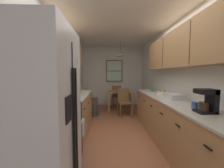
% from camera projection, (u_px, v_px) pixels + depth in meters
% --- Properties ---
extents(ground_plane, '(12.00, 12.00, 0.00)m').
position_uv_depth(ground_plane, '(117.00, 127.00, 3.62)').
color(ground_plane, '#995B3D').
extents(wall_left, '(0.10, 9.00, 2.55)m').
position_uv_depth(wall_left, '(63.00, 78.00, 3.47)').
color(wall_left, silver).
rests_on(wall_left, ground).
extents(wall_right, '(0.10, 9.00, 2.55)m').
position_uv_depth(wall_right, '(169.00, 78.00, 3.57)').
color(wall_right, silver).
rests_on(wall_right, ground).
extents(wall_back, '(4.40, 0.10, 2.55)m').
position_uv_depth(wall_back, '(112.00, 76.00, 6.16)').
color(wall_back, silver).
rests_on(wall_back, ground).
extents(ceiling_slab, '(4.40, 9.00, 0.08)m').
position_uv_depth(ceiling_slab, '(117.00, 25.00, 3.42)').
color(ceiling_slab, white).
extents(refrigerator, '(0.75, 0.79, 1.82)m').
position_uv_depth(refrigerator, '(35.00, 124.00, 1.33)').
color(refrigerator, silver).
rests_on(refrigerator, ground).
extents(stove_range, '(0.66, 0.65, 1.10)m').
position_uv_depth(stove_range, '(58.00, 134.00, 2.10)').
color(stove_range, black).
rests_on(stove_range, ground).
extents(microwave_over_range, '(0.39, 0.58, 0.32)m').
position_uv_depth(microwave_over_range, '(47.00, 54.00, 2.00)').
color(microwave_over_range, black).
extents(counter_left, '(0.64, 1.76, 0.90)m').
position_uv_depth(counter_left, '(75.00, 113.00, 3.30)').
color(counter_left, '#A87A4C').
rests_on(counter_left, ground).
extents(upper_cabinets_left, '(0.33, 1.84, 0.63)m').
position_uv_depth(upper_cabinets_left, '(67.00, 53.00, 3.14)').
color(upper_cabinets_left, '#A87A4C').
extents(counter_right, '(0.64, 3.36, 0.90)m').
position_uv_depth(counter_right, '(171.00, 122.00, 2.71)').
color(counter_right, '#A87A4C').
rests_on(counter_right, ground).
extents(upper_cabinets_right, '(0.33, 3.04, 0.70)m').
position_uv_depth(upper_cabinets_right, '(182.00, 48.00, 2.56)').
color(upper_cabinets_right, '#A87A4C').
extents(dining_table, '(0.90, 0.76, 0.74)m').
position_uv_depth(dining_table, '(120.00, 94.00, 5.13)').
color(dining_table, olive).
rests_on(dining_table, ground).
extents(dining_chair_near, '(0.45, 0.45, 0.90)m').
position_uv_depth(dining_chair_near, '(124.00, 101.00, 4.56)').
color(dining_chair_near, brown).
rests_on(dining_chair_near, ground).
extents(dining_chair_far, '(0.45, 0.45, 0.90)m').
position_uv_depth(dining_chair_far, '(117.00, 95.00, 5.72)').
color(dining_chair_far, brown).
rests_on(dining_chair_far, ground).
extents(pendant_light, '(0.32, 0.32, 0.53)m').
position_uv_depth(pendant_light, '(120.00, 55.00, 5.02)').
color(pendant_light, black).
extents(back_window, '(0.71, 0.05, 0.94)m').
position_uv_depth(back_window, '(114.00, 71.00, 6.08)').
color(back_window, brown).
extents(trash_bin, '(0.30, 0.30, 0.59)m').
position_uv_depth(trash_bin, '(93.00, 107.00, 4.57)').
color(trash_bin, '#3F3F42').
rests_on(trash_bin, ground).
extents(storage_canister, '(0.12, 0.12, 0.20)m').
position_uv_depth(storage_canister, '(66.00, 95.00, 2.57)').
color(storage_canister, red).
rests_on(storage_canister, counter_left).
extents(dish_towel, '(0.02, 0.16, 0.24)m').
position_uv_depth(dish_towel, '(83.00, 128.00, 2.27)').
color(dish_towel, silver).
extents(coffee_maker, '(0.22, 0.18, 0.30)m').
position_uv_depth(coffee_maker, '(208.00, 100.00, 1.73)').
color(coffee_maker, black).
rests_on(coffee_maker, counter_right).
extents(mug_by_coffeemaker, '(0.12, 0.09, 0.09)m').
position_uv_depth(mug_by_coffeemaker, '(195.00, 105.00, 1.95)').
color(mug_by_coffeemaker, '#335999').
rests_on(mug_by_coffeemaker, counter_right).
extents(mug_spare, '(0.11, 0.07, 0.09)m').
position_uv_depth(mug_spare, '(152.00, 90.00, 3.80)').
color(mug_spare, '#3F7F4C').
rests_on(mug_spare, counter_right).
extents(fruit_bowl, '(0.26, 0.26, 0.09)m').
position_uv_depth(fruit_bowl, '(163.00, 93.00, 3.23)').
color(fruit_bowl, silver).
rests_on(fruit_bowl, counter_right).
extents(dish_rack, '(0.28, 0.34, 0.10)m').
position_uv_depth(dish_rack, '(175.00, 96.00, 2.66)').
color(dish_rack, silver).
rests_on(dish_rack, counter_right).
extents(table_serving_bowl, '(0.18, 0.18, 0.06)m').
position_uv_depth(table_serving_bowl, '(123.00, 90.00, 5.17)').
color(table_serving_bowl, '#E0D14C').
rests_on(table_serving_bowl, dining_table).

